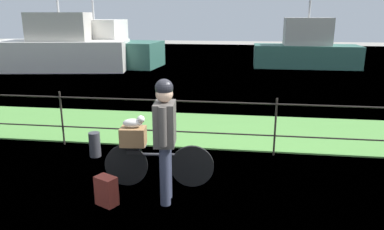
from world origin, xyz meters
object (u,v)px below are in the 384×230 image
at_px(moored_boat_mid, 96,49).
at_px(mooring_bollard, 95,145).
at_px(backpack_on_paving, 106,191).
at_px(wooden_crate, 133,136).
at_px(moored_boat_far, 62,49).
at_px(terrier_dog, 134,122).
at_px(moored_boat_near, 306,50).
at_px(bicycle_main, 158,164).
at_px(cyclist_person, 165,131).

bearing_deg(moored_boat_mid, mooring_bollard, -67.99).
xyz_separation_m(backpack_on_paving, moored_boat_mid, (-5.38, 12.89, 0.62)).
bearing_deg(wooden_crate, moored_boat_mid, 114.48).
height_order(moored_boat_mid, moored_boat_far, moored_boat_far).
bearing_deg(terrier_dog, moored_boat_near, 71.44).
bearing_deg(backpack_on_paving, moored_boat_mid, 139.22).
relative_size(mooring_bollard, moored_boat_near, 0.09).
xyz_separation_m(bicycle_main, terrier_dog, (-0.32, -0.03, 0.64)).
xyz_separation_m(moored_boat_near, moored_boat_far, (-10.91, -2.34, 0.10)).
height_order(bicycle_main, moored_boat_near, moored_boat_near).
relative_size(backpack_on_paving, moored_boat_near, 0.08).
bearing_deg(moored_boat_far, bicycle_main, -57.24).
relative_size(cyclist_person, mooring_bollard, 3.81).
distance_m(terrier_dog, mooring_bollard, 1.64).
bearing_deg(moored_boat_far, moored_boat_near, 12.10).
bearing_deg(terrier_dog, mooring_bollard, 136.57).
height_order(backpack_on_paving, mooring_bollard, mooring_bollard).
distance_m(wooden_crate, mooring_bollard, 1.54).
xyz_separation_m(cyclist_person, moored_boat_mid, (-6.15, 12.67, -0.19)).
height_order(bicycle_main, mooring_bollard, bicycle_main).
xyz_separation_m(bicycle_main, cyclist_person, (0.21, -0.43, 0.67)).
distance_m(terrier_dog, backpack_on_paving, 1.02).
xyz_separation_m(cyclist_person, moored_boat_near, (3.84, 13.43, -0.18)).
bearing_deg(backpack_on_paving, terrier_dog, 95.84).
distance_m(cyclist_person, backpack_on_paving, 1.13).
bearing_deg(cyclist_person, bicycle_main, 116.17).
distance_m(moored_boat_near, moored_boat_far, 11.16).
distance_m(backpack_on_paving, moored_boat_mid, 13.98).
bearing_deg(bicycle_main, moored_boat_mid, 115.86).
xyz_separation_m(moored_boat_mid, moored_boat_far, (-0.92, -1.58, 0.11)).
xyz_separation_m(bicycle_main, mooring_bollard, (-1.38, 0.97, -0.11)).
bearing_deg(backpack_on_paving, moored_boat_far, 145.71).
height_order(mooring_bollard, moored_boat_near, moored_boat_near).
bearing_deg(terrier_dog, bicycle_main, 5.65).
bearing_deg(bicycle_main, cyclist_person, -63.83).
bearing_deg(moored_boat_far, backpack_on_paving, -60.84).
distance_m(bicycle_main, mooring_bollard, 1.69).
relative_size(terrier_dog, cyclist_person, 0.19).
distance_m(bicycle_main, terrier_dog, 0.72).
height_order(bicycle_main, wooden_crate, wooden_crate).
distance_m(cyclist_person, mooring_bollard, 2.26).
relative_size(backpack_on_paving, moored_boat_far, 0.07).
xyz_separation_m(terrier_dog, moored_boat_mid, (-5.61, 12.28, -0.16)).
height_order(terrier_dog, mooring_bollard, terrier_dog).
distance_m(wooden_crate, moored_boat_near, 13.76).
distance_m(wooden_crate, moored_boat_mid, 13.49).
bearing_deg(bicycle_main, wooden_crate, -174.35).
distance_m(terrier_dog, moored_boat_mid, 13.50).
height_order(bicycle_main, backpack_on_paving, bicycle_main).
relative_size(wooden_crate, cyclist_person, 0.21).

